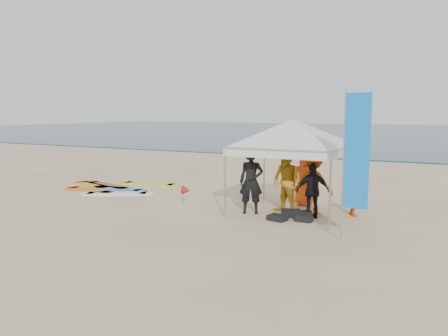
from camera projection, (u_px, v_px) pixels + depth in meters
name	position (u px, v px, depth m)	size (l,w,h in m)	color
ground	(162.00, 217.00, 12.82)	(120.00, 120.00, 0.00)	beige
ocean	(393.00, 132.00, 65.80)	(160.00, 84.00, 0.08)	#0C2633
shoreline_foam	(321.00, 159.00, 28.89)	(160.00, 1.20, 0.01)	silver
person_black_a	(251.00, 182.00, 13.16)	(0.72, 0.47, 1.96)	black
person_yellow	(286.00, 182.00, 13.16)	(0.95, 0.74, 1.96)	gold
person_orange_a	(313.00, 183.00, 13.15)	(1.21, 0.70, 1.88)	#CA5212
person_black_b	(313.00, 191.00, 12.62)	(0.94, 0.39, 1.61)	black
person_orange_b	(305.00, 178.00, 14.34)	(0.88, 0.57, 1.80)	#FF5716
person_seated	(354.00, 199.00, 12.97)	(0.90, 0.29, 0.97)	orange
canopy_tent	(293.00, 119.00, 13.12)	(4.34, 4.34, 3.27)	#A5A5A8
feather_flag	(356.00, 153.00, 10.07)	(0.61, 0.04, 3.61)	#A5A5A8
marker_pennant	(186.00, 191.00, 14.38)	(0.28, 0.28, 0.64)	#A5A5A8
gear_pile	(292.00, 216.00, 12.59)	(1.23, 1.11, 0.22)	black
surfboard_spread	(113.00, 188.00, 17.58)	(4.39, 3.56, 0.07)	white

